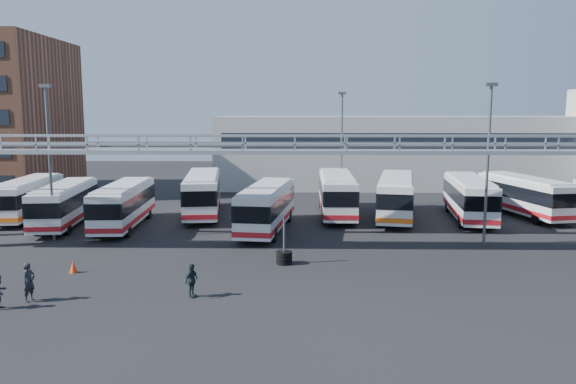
{
  "coord_description": "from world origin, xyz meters",
  "views": [
    {
      "loc": [
        0.32,
        -28.07,
        8.37
      ],
      "look_at": [
        -0.42,
        6.0,
        3.57
      ],
      "focal_mm": 35.0,
      "sensor_mm": 36.0,
      "label": 1
    }
  ],
  "objects_px": {
    "light_pole_left": "(49,154)",
    "bus_3": "(203,192)",
    "light_pole_back": "(342,143)",
    "pedestrian_a": "(29,282)",
    "light_pole_mid": "(488,156)",
    "cone_right": "(73,267)",
    "bus_0": "(28,197)",
    "pedestrian_d": "(192,280)",
    "bus_2": "(124,203)",
    "bus_5": "(337,193)",
    "bus_8": "(524,195)",
    "tire_stack": "(284,256)",
    "bus_7": "(469,197)",
    "bus_6": "(396,195)",
    "bus_4": "(267,206)",
    "bus_1": "(65,203)"
  },
  "relations": [
    {
      "from": "light_pole_left",
      "to": "bus_3",
      "type": "distance_m",
      "value": 13.12
    },
    {
      "from": "light_pole_back",
      "to": "pedestrian_a",
      "type": "distance_m",
      "value": 30.89
    },
    {
      "from": "light_pole_mid",
      "to": "cone_right",
      "type": "relative_size",
      "value": 15.61
    },
    {
      "from": "bus_0",
      "to": "pedestrian_d",
      "type": "height_order",
      "value": "bus_0"
    },
    {
      "from": "light_pole_left",
      "to": "bus_2",
      "type": "relative_size",
      "value": 0.96
    },
    {
      "from": "light_pole_left",
      "to": "bus_5",
      "type": "relative_size",
      "value": 0.9
    },
    {
      "from": "bus_3",
      "to": "cone_right",
      "type": "bearing_deg",
      "value": -110.38
    },
    {
      "from": "light_pole_back",
      "to": "bus_3",
      "type": "relative_size",
      "value": 0.88
    },
    {
      "from": "bus_0",
      "to": "bus_8",
      "type": "distance_m",
      "value": 40.11
    },
    {
      "from": "bus_0",
      "to": "light_pole_back",
      "type": "bearing_deg",
      "value": 8.27
    },
    {
      "from": "light_pole_left",
      "to": "pedestrian_d",
      "type": "xyz_separation_m",
      "value": [
        11.37,
        -11.38,
        -4.94
      ]
    },
    {
      "from": "light_pole_back",
      "to": "bus_3",
      "type": "xyz_separation_m",
      "value": [
        -11.7,
        -4.58,
        -3.81
      ]
    },
    {
      "from": "bus_2",
      "to": "cone_right",
      "type": "relative_size",
      "value": 16.31
    },
    {
      "from": "bus_2",
      "to": "bus_5",
      "type": "height_order",
      "value": "bus_5"
    },
    {
      "from": "light_pole_mid",
      "to": "bus_3",
      "type": "xyz_separation_m",
      "value": [
        -19.7,
        10.42,
        -3.81
      ]
    },
    {
      "from": "bus_0",
      "to": "tire_stack",
      "type": "height_order",
      "value": "bus_0"
    },
    {
      "from": "bus_7",
      "to": "tire_stack",
      "type": "distance_m",
      "value": 19.58
    },
    {
      "from": "bus_3",
      "to": "tire_stack",
      "type": "bearing_deg",
      "value": -71.73
    },
    {
      "from": "pedestrian_a",
      "to": "tire_stack",
      "type": "xyz_separation_m",
      "value": [
        11.23,
        6.56,
        -0.46
      ]
    },
    {
      "from": "light_pole_mid",
      "to": "bus_6",
      "type": "distance_m",
      "value": 10.83
    },
    {
      "from": "light_pole_left",
      "to": "bus_5",
      "type": "xyz_separation_m",
      "value": [
        19.33,
        9.52,
        -3.82
      ]
    },
    {
      "from": "bus_4",
      "to": "bus_6",
      "type": "xyz_separation_m",
      "value": [
        10.05,
        4.91,
        0.07
      ]
    },
    {
      "from": "light_pole_back",
      "to": "bus_0",
      "type": "xyz_separation_m",
      "value": [
        -25.46,
        -6.18,
        -3.99
      ]
    },
    {
      "from": "bus_3",
      "to": "tire_stack",
      "type": "distance_m",
      "value": 16.64
    },
    {
      "from": "light_pole_mid",
      "to": "bus_8",
      "type": "xyz_separation_m",
      "value": [
        6.62,
        10.57,
        -3.94
      ]
    },
    {
      "from": "pedestrian_d",
      "to": "bus_3",
      "type": "bearing_deg",
      "value": 31.62
    },
    {
      "from": "bus_1",
      "to": "bus_6",
      "type": "distance_m",
      "value": 25.42
    },
    {
      "from": "bus_2",
      "to": "bus_1",
      "type": "bearing_deg",
      "value": 171.87
    },
    {
      "from": "bus_4",
      "to": "bus_8",
      "type": "height_order",
      "value": "bus_4"
    },
    {
      "from": "bus_3",
      "to": "cone_right",
      "type": "xyz_separation_m",
      "value": [
        -3.96,
        -16.96,
        -1.59
      ]
    },
    {
      "from": "bus_2",
      "to": "bus_8",
      "type": "bearing_deg",
      "value": 6.1
    },
    {
      "from": "bus_7",
      "to": "pedestrian_d",
      "type": "distance_m",
      "value": 26.55
    },
    {
      "from": "bus_0",
      "to": "tire_stack",
      "type": "distance_m",
      "value": 24.84
    },
    {
      "from": "bus_5",
      "to": "pedestrian_a",
      "type": "xyz_separation_m",
      "value": [
        -15.12,
        -21.62,
        -1.02
      ]
    },
    {
      "from": "bus_7",
      "to": "cone_right",
      "type": "height_order",
      "value": "bus_7"
    },
    {
      "from": "bus_2",
      "to": "tire_stack",
      "type": "xyz_separation_m",
      "value": [
        12.11,
        -9.95,
        -1.34
      ]
    },
    {
      "from": "light_pole_mid",
      "to": "tire_stack",
      "type": "height_order",
      "value": "light_pole_mid"
    },
    {
      "from": "light_pole_mid",
      "to": "cone_right",
      "type": "distance_m",
      "value": 25.14
    },
    {
      "from": "bus_4",
      "to": "pedestrian_a",
      "type": "relative_size",
      "value": 6.2
    },
    {
      "from": "bus_0",
      "to": "bus_8",
      "type": "xyz_separation_m",
      "value": [
        40.08,
        1.75,
        0.04
      ]
    },
    {
      "from": "bus_7",
      "to": "pedestrian_a",
      "type": "distance_m",
      "value": 32.34
    },
    {
      "from": "bus_3",
      "to": "pedestrian_a",
      "type": "bearing_deg",
      "value": -107.99
    },
    {
      "from": "bus_0",
      "to": "bus_8",
      "type": "bearing_deg",
      "value": -2.88
    },
    {
      "from": "light_pole_left",
      "to": "light_pole_mid",
      "type": "relative_size",
      "value": 1.0
    },
    {
      "from": "bus_0",
      "to": "bus_5",
      "type": "relative_size",
      "value": 0.93
    },
    {
      "from": "tire_stack",
      "to": "bus_2",
      "type": "bearing_deg",
      "value": 140.59
    },
    {
      "from": "light_pole_mid",
      "to": "bus_5",
      "type": "xyz_separation_m",
      "value": [
        -8.67,
        10.52,
        -3.82
      ]
    },
    {
      "from": "light_pole_back",
      "to": "bus_7",
      "type": "height_order",
      "value": "light_pole_back"
    },
    {
      "from": "tire_stack",
      "to": "bus_5",
      "type": "bearing_deg",
      "value": 75.51
    },
    {
      "from": "bus_5",
      "to": "bus_7",
      "type": "distance_m",
      "value": 10.42
    }
  ]
}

